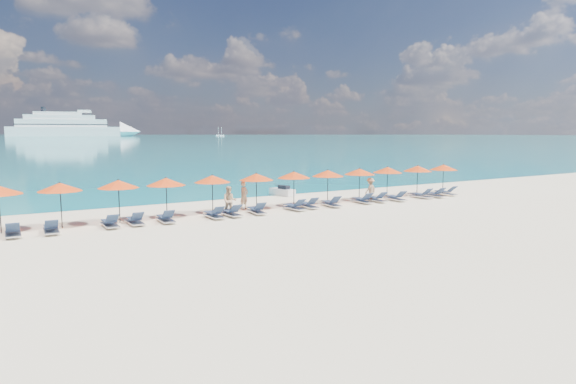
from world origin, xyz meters
TOP-DOWN VIEW (x-y plane):
  - ground at (0.00, 0.00)m, footprint 1400.00×1400.00m
  - sea at (0.00, 660.00)m, footprint 1600.00×1300.00m
  - cruise_ship at (62.90, 610.55)m, footprint 150.27×49.62m
  - sailboat_near at (225.96, 564.84)m, footprint 6.71×2.24m
  - sailboat_far at (219.63, 538.81)m, footprint 6.21×2.07m
  - jetski at (3.49, 9.74)m, footprint 1.23×2.21m
  - beachgoer_a at (-1.77, 5.23)m, footprint 0.73×0.62m
  - beachgoer_b at (-3.34, 3.79)m, footprint 0.92×0.76m
  - beachgoer_c at (7.22, 4.22)m, footprint 1.11×0.72m
  - umbrella_1 at (-11.87, 4.61)m, footprint 2.10×2.10m
  - umbrella_2 at (-9.15, 4.58)m, footprint 2.10×2.10m
  - umbrella_3 at (-6.71, 4.51)m, footprint 2.10×2.10m
  - umbrella_4 at (-3.98, 4.75)m, footprint 2.10×2.10m
  - umbrella_5 at (-1.25, 4.60)m, footprint 2.10×2.10m
  - umbrella_6 at (1.37, 4.60)m, footprint 2.10×2.10m
  - umbrella_7 at (3.86, 4.48)m, footprint 2.10×2.10m
  - umbrella_8 at (6.50, 4.51)m, footprint 2.10×2.10m
  - umbrella_9 at (9.14, 4.67)m, footprint 2.10×2.10m
  - umbrella_10 at (11.92, 4.53)m, footprint 2.10×2.10m
  - umbrella_11 at (14.58, 4.48)m, footprint 2.10×2.10m
  - lounger_1 at (-13.98, 3.48)m, footprint 0.63×1.70m
  - lounger_2 at (-12.44, 3.40)m, footprint 0.65×1.71m
  - lounger_3 at (-9.83, 3.51)m, footprint 0.67×1.72m
  - lounger_4 at (-8.63, 3.57)m, footprint 0.65×1.71m
  - lounger_5 at (-7.10, 3.40)m, footprint 0.65×1.71m
  - lounger_6 at (-4.48, 3.26)m, footprint 0.68×1.72m
  - lounger_7 at (-3.44, 3.36)m, footprint 0.69×1.73m
  - lounger_8 at (-1.85, 3.38)m, footprint 0.75×1.74m
  - lounger_9 at (0.69, 3.41)m, footprint 0.75×1.74m
  - lounger_10 at (1.81, 3.60)m, footprint 0.68×1.72m
  - lounger_11 at (3.40, 3.41)m, footprint 0.79×1.75m
  - lounger_12 at (6.02, 3.56)m, footprint 0.71×1.73m
  - lounger_13 at (7.21, 3.56)m, footprint 0.63×1.71m
  - lounger_14 at (8.73, 3.30)m, footprint 0.77×1.75m
  - lounger_15 at (11.24, 3.41)m, footprint 0.69×1.73m
  - lounger_16 at (12.38, 3.25)m, footprint 0.63×1.71m
  - lounger_17 at (13.93, 3.57)m, footprint 0.71×1.73m

SIDE VIEW (x-z plane):
  - ground at x=0.00m, z-range 0.00..0.00m
  - sea at x=0.00m, z-range 0.00..0.01m
  - lounger_1 at x=-13.98m, z-range -0.09..0.56m
  - lounger_2 at x=-12.44m, z-range -0.09..0.56m
  - lounger_3 at x=-9.83m, z-range -0.09..0.56m
  - lounger_4 at x=-8.63m, z-range -0.09..0.56m
  - lounger_5 at x=-7.10m, z-range -0.09..0.56m
  - lounger_6 at x=-4.48m, z-range -0.09..0.56m
  - lounger_7 at x=-3.44m, z-range -0.09..0.56m
  - lounger_8 at x=-1.85m, z-range -0.09..0.56m
  - lounger_9 at x=0.69m, z-range -0.09..0.56m
  - lounger_10 at x=1.81m, z-range -0.09..0.56m
  - lounger_11 at x=3.40m, z-range -0.09..0.56m
  - lounger_12 at x=6.02m, z-range -0.09..0.56m
  - lounger_13 at x=7.21m, z-range -0.09..0.56m
  - lounger_14 at x=8.73m, z-range -0.09..0.56m
  - lounger_15 at x=11.24m, z-range -0.09..0.56m
  - lounger_16 at x=12.38m, z-range -0.09..0.56m
  - lounger_17 at x=13.93m, z-range -0.09..0.56m
  - jetski at x=3.49m, z-range -0.07..0.68m
  - beachgoer_c at x=7.22m, z-range 0.00..1.59m
  - beachgoer_b at x=-3.34m, z-range 0.00..1.65m
  - beachgoer_a at x=-1.77m, z-range 0.00..1.71m
  - sailboat_far at x=219.63m, z-range -4.52..6.86m
  - sailboat_near at x=225.96m, z-range -4.89..7.41m
  - umbrella_1 at x=-11.87m, z-range 0.88..3.16m
  - umbrella_2 at x=-9.15m, z-range 0.88..3.16m
  - umbrella_3 at x=-6.71m, z-range 0.88..3.16m
  - umbrella_4 at x=-3.98m, z-range 0.88..3.16m
  - umbrella_5 at x=-1.25m, z-range 0.88..3.16m
  - umbrella_6 at x=1.37m, z-range 0.88..3.16m
  - umbrella_7 at x=3.86m, z-range 0.88..3.16m
  - umbrella_8 at x=6.50m, z-range 0.88..3.16m
  - umbrella_9 at x=9.14m, z-range 0.88..3.16m
  - umbrella_10 at x=11.92m, z-range 0.88..3.16m
  - umbrella_11 at x=14.58m, z-range 0.88..3.16m
  - cruise_ship at x=62.90m, z-range -9.91..31.42m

